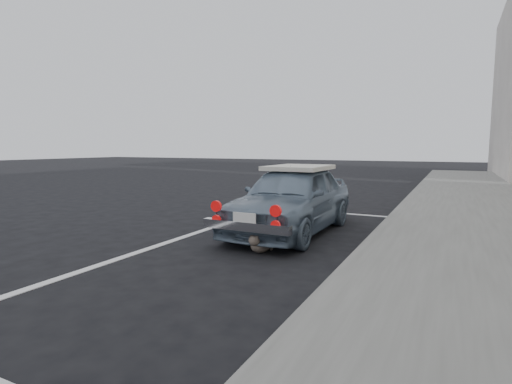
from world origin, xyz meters
TOP-DOWN VIEW (x-y plane):
  - ground at (0.00, 0.00)m, footprint 80.00×80.00m
  - sidewalk at (3.20, 2.00)m, footprint 2.80×40.00m
  - pline_front at (0.50, 6.50)m, footprint 3.00×0.12m
  - pline_side at (-0.90, 3.00)m, footprint 0.12×7.00m
  - retro_coupe at (0.46, 4.32)m, footprint 1.35×3.31m
  - cat at (0.58, 2.90)m, footprint 0.29×0.56m

SIDE VIEW (x-z plane):
  - ground at x=0.00m, z-range 0.00..0.00m
  - pline_front at x=0.50m, z-range 0.00..0.01m
  - pline_side at x=-0.90m, z-range 0.00..0.01m
  - sidewalk at x=3.20m, z-range 0.00..0.15m
  - cat at x=0.58m, z-range -0.01..0.29m
  - retro_coupe at x=0.46m, z-range 0.01..1.13m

